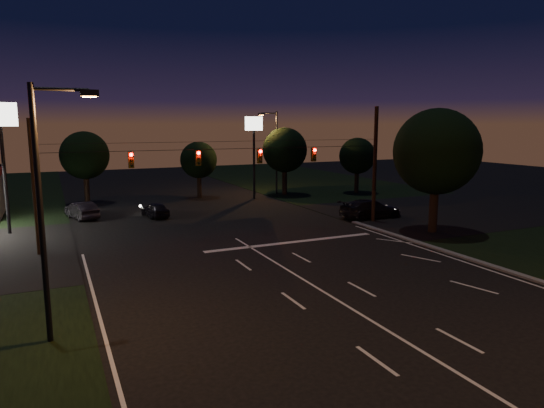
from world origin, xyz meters
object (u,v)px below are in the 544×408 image
utility_pole_right (373,221)px  car_cross (371,209)px  tree_right_near (435,153)px  car_oncoming_a (155,210)px  car_oncoming_b (82,210)px

utility_pole_right → car_cross: utility_pole_right is taller
tree_right_near → car_oncoming_a: 22.49m
tree_right_near → car_cross: size_ratio=1.64×
car_oncoming_a → car_cross: (16.01, -7.90, 0.15)m
car_oncoming_a → utility_pole_right: bearing=141.2°
car_oncoming_b → car_cross: size_ratio=0.79×
utility_pole_right → car_oncoming_a: 17.89m
car_oncoming_b → car_cross: bearing=140.0°
car_oncoming_a → car_oncoming_b: car_oncoming_b is taller
utility_pole_right → tree_right_near: bearing=-72.5°
car_oncoming_a → car_cross: car_cross is taller
tree_right_near → car_oncoming_a: (-16.93, 13.92, -5.05)m
car_oncoming_a → car_oncoming_b: size_ratio=0.87×
tree_right_near → car_cross: bearing=98.6°
utility_pole_right → car_oncoming_a: size_ratio=2.46×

